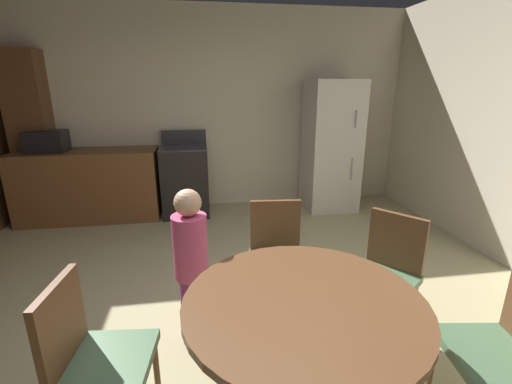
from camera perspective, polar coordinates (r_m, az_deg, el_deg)
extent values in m
plane|color=tan|center=(2.55, -2.20, -24.53)|extent=(14.00, 14.00, 0.00)
cube|color=beige|center=(5.03, -6.74, 13.10)|extent=(5.64, 0.12, 2.70)
cube|color=brown|center=(4.99, -25.48, 1.01)|extent=(1.73, 0.60, 0.90)
cube|color=brown|center=(5.27, -32.55, 7.46)|extent=(0.44, 0.36, 2.10)
cube|color=black|center=(4.78, -11.43, 1.72)|extent=(0.60, 0.60, 0.90)
cube|color=#38383D|center=(4.69, -11.76, 7.15)|extent=(0.60, 0.60, 0.02)
cube|color=#38383D|center=(4.95, -11.70, 8.84)|extent=(0.60, 0.04, 0.18)
cube|color=silver|center=(4.96, 12.15, 7.32)|extent=(0.68, 0.66, 1.76)
cylinder|color=#B2B2B7|center=(4.67, 16.06, 11.41)|extent=(0.02, 0.02, 0.22)
cylinder|color=#B2B2B7|center=(4.77, 15.42, 3.63)|extent=(0.02, 0.02, 0.30)
cube|color=black|center=(5.02, -30.98, 7.13)|extent=(0.44, 0.32, 0.26)
cylinder|color=brown|center=(1.92, 7.35, -26.95)|extent=(0.14, 0.14, 0.72)
cylinder|color=brown|center=(1.68, 7.87, -17.59)|extent=(1.11, 1.11, 0.04)
cylinder|color=brown|center=(2.61, 7.84, -17.60)|extent=(0.03, 0.03, 0.43)
cylinder|color=brown|center=(2.57, -0.01, -18.05)|extent=(0.03, 0.03, 0.43)
cylinder|color=brown|center=(2.89, 6.47, -13.79)|extent=(0.03, 0.03, 0.43)
cylinder|color=brown|center=(2.85, -0.48, -14.11)|extent=(0.03, 0.03, 0.43)
cube|color=#4C704C|center=(2.60, 3.55, -11.47)|extent=(0.43, 0.43, 0.05)
cube|color=brown|center=(2.67, 3.14, -5.66)|extent=(0.38, 0.07, 0.42)
cylinder|color=brown|center=(2.48, 21.45, -20.86)|extent=(0.03, 0.03, 0.43)
cylinder|color=brown|center=(2.58, 14.09, -18.40)|extent=(0.03, 0.03, 0.43)
cylinder|color=brown|center=(2.75, 24.20, -17.11)|extent=(0.03, 0.03, 0.43)
cylinder|color=brown|center=(2.84, 17.53, -15.12)|extent=(0.03, 0.03, 0.43)
cube|color=#4C704C|center=(2.53, 19.86, -13.41)|extent=(0.56, 0.56, 0.05)
cube|color=brown|center=(2.59, 21.92, -7.70)|extent=(0.26, 0.32, 0.42)
cylinder|color=brown|center=(2.34, 26.70, -24.13)|extent=(0.03, 0.03, 0.43)
cylinder|color=brown|center=(2.50, 34.22, -22.47)|extent=(0.03, 0.03, 0.43)
cube|color=#4C704C|center=(2.17, 33.98, -21.13)|extent=(0.45, 0.45, 0.05)
cylinder|color=brown|center=(2.17, -15.88, -26.56)|extent=(0.03, 0.03, 0.43)
cylinder|color=brown|center=(2.27, -25.19, -25.50)|extent=(0.03, 0.03, 0.43)
cube|color=#4C704C|center=(1.94, -23.04, -24.29)|extent=(0.44, 0.44, 0.05)
cube|color=brown|center=(1.88, -29.25, -18.60)|extent=(0.08, 0.38, 0.42)
cylinder|color=#8C337A|center=(2.51, -10.08, -18.27)|extent=(0.17, 0.17, 0.50)
cylinder|color=#D14C7A|center=(2.28, -10.68, -8.77)|extent=(0.31, 0.31, 0.42)
sphere|color=#D6A884|center=(2.17, -11.11, -1.73)|extent=(0.17, 0.17, 0.17)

